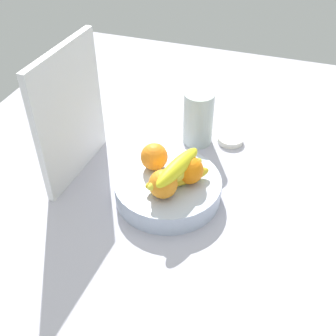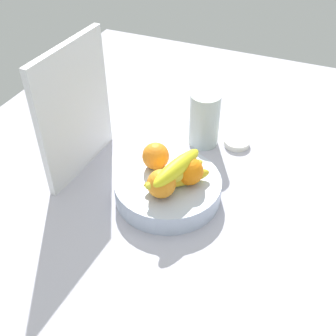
{
  "view_description": "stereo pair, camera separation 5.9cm",
  "coord_description": "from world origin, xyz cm",
  "px_view_note": "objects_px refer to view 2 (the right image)",
  "views": [
    {
      "loc": [
        -77.46,
        -25.04,
        75.91
      ],
      "look_at": [
        -2.63,
        -0.02,
        9.57
      ],
      "focal_mm": 44.67,
      "sensor_mm": 36.0,
      "label": 1
    },
    {
      "loc": [
        -75.38,
        -30.55,
        75.91
      ],
      "look_at": [
        -2.63,
        -0.02,
        9.57
      ],
      "focal_mm": 44.67,
      "sensor_mm": 36.0,
      "label": 2
    }
  ],
  "objects_px": {
    "orange_front_left": "(156,156)",
    "orange_center": "(189,171)",
    "fruit_bowl": "(168,188)",
    "cutting_board": "(74,112)",
    "jar_lid": "(237,142)",
    "orange_front_right": "(161,184)",
    "banana_bunch": "(176,173)",
    "thermos_tumbler": "(205,120)"
  },
  "relations": [
    {
      "from": "orange_front_left",
      "to": "orange_center",
      "type": "bearing_deg",
      "value": -102.34
    },
    {
      "from": "orange_front_left",
      "to": "jar_lid",
      "type": "distance_m",
      "value": 0.3
    },
    {
      "from": "orange_front_left",
      "to": "jar_lid",
      "type": "bearing_deg",
      "value": -31.74
    },
    {
      "from": "orange_front_right",
      "to": "banana_bunch",
      "type": "bearing_deg",
      "value": -27.91
    },
    {
      "from": "orange_front_left",
      "to": "thermos_tumbler",
      "type": "xyz_separation_m",
      "value": [
        0.22,
        -0.06,
        -0.01
      ]
    },
    {
      "from": "fruit_bowl",
      "to": "orange_center",
      "type": "xyz_separation_m",
      "value": [
        0.01,
        -0.05,
        0.06
      ]
    },
    {
      "from": "orange_front_right",
      "to": "cutting_board",
      "type": "xyz_separation_m",
      "value": [
        0.08,
        0.28,
        0.09
      ]
    },
    {
      "from": "fruit_bowl",
      "to": "orange_center",
      "type": "distance_m",
      "value": 0.08
    },
    {
      "from": "banana_bunch",
      "to": "jar_lid",
      "type": "relative_size",
      "value": 2.27
    },
    {
      "from": "fruit_bowl",
      "to": "cutting_board",
      "type": "xyz_separation_m",
      "value": [
        0.02,
        0.27,
        0.15
      ]
    },
    {
      "from": "banana_bunch",
      "to": "thermos_tumbler",
      "type": "xyz_separation_m",
      "value": [
        0.27,
        0.02,
        -0.02
      ]
    },
    {
      "from": "fruit_bowl",
      "to": "cutting_board",
      "type": "height_order",
      "value": "cutting_board"
    },
    {
      "from": "orange_front_left",
      "to": "orange_center",
      "type": "relative_size",
      "value": 1.0
    },
    {
      "from": "orange_front_right",
      "to": "banana_bunch",
      "type": "relative_size",
      "value": 0.4
    },
    {
      "from": "orange_center",
      "to": "thermos_tumbler",
      "type": "distance_m",
      "value": 0.25
    },
    {
      "from": "orange_front_right",
      "to": "thermos_tumbler",
      "type": "bearing_deg",
      "value": -0.26
    },
    {
      "from": "orange_center",
      "to": "jar_lid",
      "type": "height_order",
      "value": "orange_center"
    },
    {
      "from": "orange_front_left",
      "to": "banana_bunch",
      "type": "distance_m",
      "value": 0.09
    },
    {
      "from": "orange_front_right",
      "to": "orange_center",
      "type": "distance_m",
      "value": 0.08
    },
    {
      "from": "banana_bunch",
      "to": "thermos_tumbler",
      "type": "height_order",
      "value": "thermos_tumbler"
    },
    {
      "from": "thermos_tumbler",
      "to": "orange_center",
      "type": "bearing_deg",
      "value": -169.84
    },
    {
      "from": "thermos_tumbler",
      "to": "jar_lid",
      "type": "distance_m",
      "value": 0.13
    },
    {
      "from": "orange_front_left",
      "to": "banana_bunch",
      "type": "bearing_deg",
      "value": -122.99
    },
    {
      "from": "orange_center",
      "to": "banana_bunch",
      "type": "relative_size",
      "value": 0.4
    },
    {
      "from": "cutting_board",
      "to": "thermos_tumbler",
      "type": "height_order",
      "value": "cutting_board"
    },
    {
      "from": "cutting_board",
      "to": "orange_front_right",
      "type": "bearing_deg",
      "value": -102.17
    },
    {
      "from": "orange_front_left",
      "to": "cutting_board",
      "type": "xyz_separation_m",
      "value": [
        -0.02,
        0.22,
        0.09
      ]
    },
    {
      "from": "fruit_bowl",
      "to": "orange_front_right",
      "type": "relative_size",
      "value": 3.88
    },
    {
      "from": "cutting_board",
      "to": "jar_lid",
      "type": "height_order",
      "value": "cutting_board"
    },
    {
      "from": "orange_center",
      "to": "banana_bunch",
      "type": "height_order",
      "value": "banana_bunch"
    },
    {
      "from": "fruit_bowl",
      "to": "jar_lid",
      "type": "relative_size",
      "value": 3.55
    },
    {
      "from": "jar_lid",
      "to": "thermos_tumbler",
      "type": "bearing_deg",
      "value": 105.59
    },
    {
      "from": "thermos_tumbler",
      "to": "jar_lid",
      "type": "bearing_deg",
      "value": -74.41
    },
    {
      "from": "fruit_bowl",
      "to": "banana_bunch",
      "type": "relative_size",
      "value": 1.57
    },
    {
      "from": "orange_center",
      "to": "jar_lid",
      "type": "distance_m",
      "value": 0.29
    },
    {
      "from": "banana_bunch",
      "to": "orange_center",
      "type": "bearing_deg",
      "value": -39.71
    },
    {
      "from": "fruit_bowl",
      "to": "banana_bunch",
      "type": "height_order",
      "value": "banana_bunch"
    },
    {
      "from": "jar_lid",
      "to": "orange_center",
      "type": "bearing_deg",
      "value": 168.86
    },
    {
      "from": "fruit_bowl",
      "to": "orange_front_left",
      "type": "relative_size",
      "value": 3.88
    },
    {
      "from": "orange_center",
      "to": "thermos_tumbler",
      "type": "height_order",
      "value": "thermos_tumbler"
    },
    {
      "from": "cutting_board",
      "to": "thermos_tumbler",
      "type": "xyz_separation_m",
      "value": [
        0.24,
        -0.28,
        -0.1
      ]
    },
    {
      "from": "thermos_tumbler",
      "to": "fruit_bowl",
      "type": "bearing_deg",
      "value": 178.4
    }
  ]
}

